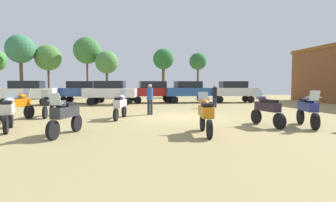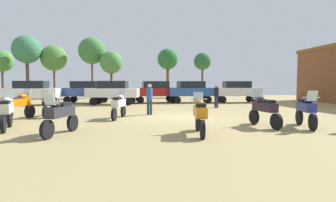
{
  "view_description": "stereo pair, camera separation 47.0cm",
  "coord_description": "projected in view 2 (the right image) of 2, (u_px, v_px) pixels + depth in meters",
  "views": [
    {
      "loc": [
        -2.68,
        -13.66,
        1.75
      ],
      "look_at": [
        -0.47,
        2.02,
        0.74
      ],
      "focal_mm": 28.34,
      "sensor_mm": 36.0,
      "label": 1
    },
    {
      "loc": [
        -2.22,
        -13.72,
        1.75
      ],
      "look_at": [
        -0.47,
        2.02,
        0.74
      ],
      "focal_mm": 28.34,
      "sensor_mm": 36.0,
      "label": 2
    }
  ],
  "objects": [
    {
      "name": "car_1",
      "position": [
        237.0,
        90.0,
        24.96
      ],
      "size": [
        4.43,
        2.14,
        2.0
      ],
      "rotation": [
        0.0,
        0.0,
        1.49
      ],
      "color": "black",
      "rests_on": "ground"
    },
    {
      "name": "motorcycle_3",
      "position": [
        264.0,
        109.0,
        10.74
      ],
      "size": [
        0.66,
        2.1,
        1.46
      ],
      "rotation": [
        0.0,
        0.0,
        0.15
      ],
      "color": "black",
      "rests_on": "ground"
    },
    {
      "name": "motorcycle_8",
      "position": [
        6.0,
        111.0,
        10.02
      ],
      "size": [
        0.8,
        2.05,
        1.48
      ],
      "rotation": [
        0.0,
        0.0,
        0.29
      ],
      "color": "black",
      "rests_on": "ground"
    },
    {
      "name": "motorcycle_5",
      "position": [
        19.0,
        105.0,
        12.76
      ],
      "size": [
        0.83,
        2.14,
        1.51
      ],
      "rotation": [
        0.0,
        0.0,
        -0.29
      ],
      "color": "black",
      "rests_on": "ground"
    },
    {
      "name": "tree_6",
      "position": [
        27.0,
        50.0,
        31.52
      ],
      "size": [
        3.3,
        3.3,
        7.5
      ],
      "color": "brown",
      "rests_on": "ground"
    },
    {
      "name": "car_6",
      "position": [
        113.0,
        91.0,
        22.41
      ],
      "size": [
        4.51,
        2.39,
        2.0
      ],
      "rotation": [
        0.0,
        0.0,
        1.43
      ],
      "color": "black",
      "rests_on": "ground"
    },
    {
      "name": "person_1",
      "position": [
        149.0,
        97.0,
        14.95
      ],
      "size": [
        0.44,
        0.44,
        1.74
      ],
      "rotation": [
        0.0,
        0.0,
        5.9
      ],
      "color": "#202F3E",
      "rests_on": "ground"
    },
    {
      "name": "person_2",
      "position": [
        216.0,
        94.0,
        19.44
      ],
      "size": [
        0.48,
        0.48,
        1.71
      ],
      "rotation": [
        0.0,
        0.0,
        2.33
      ],
      "color": "#292846",
      "rests_on": "ground"
    },
    {
      "name": "tree_3",
      "position": [
        2.0,
        61.0,
        32.55
      ],
      "size": [
        2.65,
        2.65,
        5.91
      ],
      "color": "brown",
      "rests_on": "ground"
    },
    {
      "name": "motorcycle_7",
      "position": [
        306.0,
        109.0,
        10.51
      ],
      "size": [
        0.79,
        2.12,
        1.48
      ],
      "rotation": [
        0.0,
        0.0,
        2.87
      ],
      "color": "black",
      "rests_on": "ground"
    },
    {
      "name": "car_4",
      "position": [
        86.0,
        90.0,
        24.17
      ],
      "size": [
        4.55,
        2.51,
        2.0
      ],
      "rotation": [
        0.0,
        0.0,
        1.4
      ],
      "color": "black",
      "rests_on": "ground"
    },
    {
      "name": "tree_5",
      "position": [
        168.0,
        60.0,
        34.99
      ],
      "size": [
        2.73,
        2.73,
        6.41
      ],
      "color": "brown",
      "rests_on": "ground"
    },
    {
      "name": "ground_plane",
      "position": [
        181.0,
        117.0,
        13.97
      ],
      "size": [
        44.0,
        52.0,
        0.02
      ],
      "color": "#9A8857"
    },
    {
      "name": "car_3",
      "position": [
        155.0,
        90.0,
        24.67
      ],
      "size": [
        4.44,
        2.16,
        2.0
      ],
      "rotation": [
        0.0,
        0.0,
        1.66
      ],
      "color": "black",
      "rests_on": "ground"
    },
    {
      "name": "car_2",
      "position": [
        32.0,
        91.0,
        22.01
      ],
      "size": [
        4.31,
        1.84,
        2.0
      ],
      "rotation": [
        0.0,
        0.0,
        1.58
      ],
      "color": "black",
      "rests_on": "ground"
    },
    {
      "name": "tree_4",
      "position": [
        92.0,
        51.0,
        33.8
      ],
      "size": [
        3.38,
        3.38,
        7.67
      ],
      "color": "brown",
      "rests_on": "ground"
    },
    {
      "name": "motorcycle_1",
      "position": [
        119.0,
        105.0,
        13.27
      ],
      "size": [
        0.74,
        2.15,
        1.44
      ],
      "rotation": [
        0.0,
        0.0,
        -0.22
      ],
      "color": "black",
      "rests_on": "ground"
    },
    {
      "name": "motorcycle_6",
      "position": [
        60.0,
        114.0,
        8.97
      ],
      "size": [
        0.81,
        2.07,
        1.45
      ],
      "rotation": [
        0.0,
        0.0,
        2.85
      ],
      "color": "black",
      "rests_on": "ground"
    },
    {
      "name": "tree_2",
      "position": [
        54.0,
        58.0,
        33.32
      ],
      "size": [
        3.2,
        3.2,
        6.61
      ],
      "color": "#4E3D32",
      "rests_on": "ground"
    },
    {
      "name": "motorcycle_4",
      "position": [
        49.0,
        103.0,
        14.1
      ],
      "size": [
        0.62,
        2.12,
        1.46
      ],
      "rotation": [
        0.0,
        0.0,
        3.18
      ],
      "color": "black",
      "rests_on": "ground"
    },
    {
      "name": "motorcycle_2",
      "position": [
        200.0,
        114.0,
        9.1
      ],
      "size": [
        0.62,
        2.1,
        1.45
      ],
      "rotation": [
        0.0,
        0.0,
        -0.12
      ],
      "color": "black",
      "rests_on": "ground"
    },
    {
      "name": "tree_1",
      "position": [
        202.0,
        62.0,
        35.37
      ],
      "size": [
        2.3,
        2.3,
        5.92
      ],
      "color": "#4D3F28",
      "rests_on": "ground"
    },
    {
      "name": "car_5",
      "position": [
        191.0,
        90.0,
        24.75
      ],
      "size": [
        4.43,
        2.14,
        2.0
      ],
      "rotation": [
        0.0,
        0.0,
        1.65
      ],
      "color": "black",
      "rests_on": "ground"
    },
    {
      "name": "tree_7",
      "position": [
        111.0,
        63.0,
        33.05
      ],
      "size": [
        2.81,
        2.81,
        5.84
      ],
      "color": "brown",
      "rests_on": "ground"
    }
  ]
}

